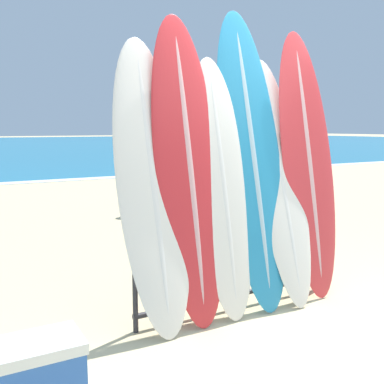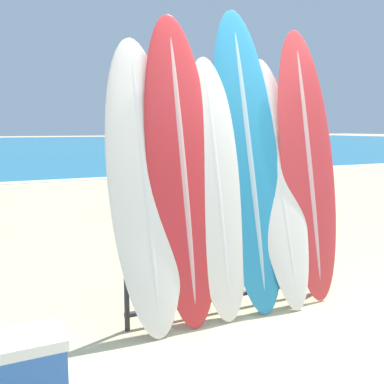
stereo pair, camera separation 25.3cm
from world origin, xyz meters
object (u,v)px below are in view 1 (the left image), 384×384
surfboard_slot_2 (222,187)px  surfboard_slot_1 (188,169)px  surfboard_slot_3 (252,158)px  surfboard_slot_5 (308,163)px  surfboard_slot_0 (152,184)px  surfboard_slot_4 (280,180)px  person_mid_beach (163,159)px  surfboard_rack (239,254)px  cooler_box (32,372)px  person_near_water (204,179)px

surfboard_slot_2 → surfboard_slot_1: bearing=173.8°
surfboard_slot_3 → surfboard_slot_5: bearing=-2.5°
surfboard_slot_0 → surfboard_slot_4: size_ratio=1.04×
surfboard_slot_3 → person_mid_beach: surfboard_slot_3 is taller
surfboard_slot_2 → surfboard_slot_3: bearing=10.0°
surfboard_rack → surfboard_slot_2: (-0.17, 0.01, 0.57)m
cooler_box → surfboard_slot_4: bearing=14.0°
surfboard_slot_5 → person_mid_beach: 4.39m
surfboard_slot_2 → surfboard_slot_5: size_ratio=0.87×
surfboard_rack → person_mid_beach: bearing=72.2°
surfboard_slot_4 → person_mid_beach: bearing=77.6°
surfboard_slot_3 → surfboard_slot_1: bearing=-177.4°
person_near_water → cooler_box: person_near_water is taller
surfboard_slot_2 → person_near_water: size_ratio=1.35×
surfboard_slot_3 → person_near_water: 2.07m
surfboard_rack → person_near_water: bearing=67.1°
surfboard_slot_4 → cooler_box: 2.44m
surfboard_slot_0 → surfboard_slot_5: 1.54m
cooler_box → surfboard_rack: bearing=16.4°
surfboard_slot_0 → surfboard_slot_5: (1.54, 0.00, 0.09)m
surfboard_rack → person_mid_beach: person_mid_beach is taller
surfboard_slot_2 → surfboard_slot_4: surfboard_slot_4 is taller
surfboard_rack → cooler_box: 1.85m
surfboard_slot_1 → person_mid_beach: bearing=66.7°
surfboard_slot_1 → person_mid_beach: 4.73m
surfboard_slot_2 → cooler_box: bearing=-161.6°
surfboard_slot_5 → cooler_box: 2.78m
cooler_box → person_mid_beach: bearing=57.1°
surfboard_slot_1 → person_mid_beach: size_ratio=1.37×
surfboard_slot_2 → surfboard_slot_5: (0.94, 0.03, 0.15)m
surfboard_slot_1 → surfboard_slot_5: surfboard_slot_1 is taller
surfboard_slot_3 → surfboard_slot_4: surfboard_slot_3 is taller
cooler_box → surfboard_slot_5: bearing=12.5°
surfboard_slot_4 → cooler_box: (-2.21, -0.55, -0.89)m
surfboard_slot_1 → surfboard_slot_2: size_ratio=1.15×
surfboard_slot_0 → surfboard_slot_3: 0.95m
surfboard_rack → surfboard_slot_3: 0.81m
surfboard_rack → surfboard_slot_0: size_ratio=0.86×
person_near_water → person_mid_beach: size_ratio=0.89×
surfboard_slot_0 → person_mid_beach: surfboard_slot_0 is taller
surfboard_rack → surfboard_slot_4: (0.45, 0.04, 0.59)m
surfboard_slot_1 → person_near_water: surfboard_slot_1 is taller
surfboard_slot_2 → cooler_box: size_ratio=3.80×
surfboard_rack → surfboard_slot_4: size_ratio=0.89×
surfboard_rack → surfboard_slot_1: bearing=174.9°
surfboard_slot_2 → person_mid_beach: (1.58, 4.37, -0.09)m
person_mid_beach → surfboard_slot_4: bearing=100.7°
surfboard_slot_3 → cooler_box: 2.28m
cooler_box → surfboard_slot_1: bearing=23.2°
surfboard_slot_1 → surfboard_slot_4: 0.92m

